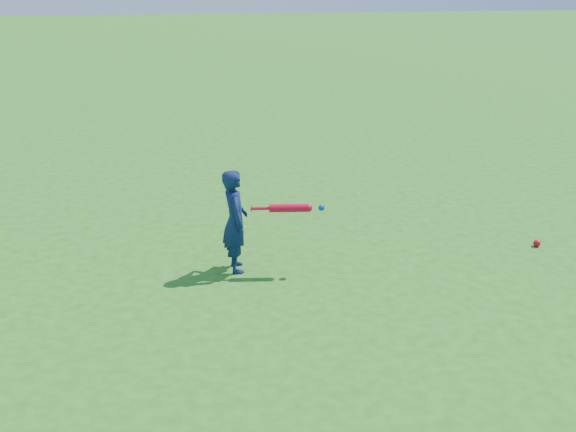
% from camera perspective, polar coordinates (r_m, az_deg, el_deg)
% --- Properties ---
extents(ground, '(80.00, 80.00, 0.00)m').
position_cam_1_polar(ground, '(5.83, -2.31, -6.72)').
color(ground, '#1E6818').
rests_on(ground, ground).
extents(child, '(0.27, 0.38, 1.00)m').
position_cam_1_polar(child, '(6.07, -4.73, -0.44)').
color(child, '#0F1C48').
rests_on(child, ground).
extents(ground_ball_red, '(0.08, 0.08, 0.08)m').
position_cam_1_polar(ground_ball_red, '(7.22, 21.25, -2.26)').
color(ground_ball_red, red).
rests_on(ground_ball_red, ground).
extents(bat_swing, '(0.69, 0.13, 0.08)m').
position_cam_1_polar(bat_swing, '(5.97, 0.37, 0.72)').
color(bat_swing, red).
rests_on(bat_swing, ground).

